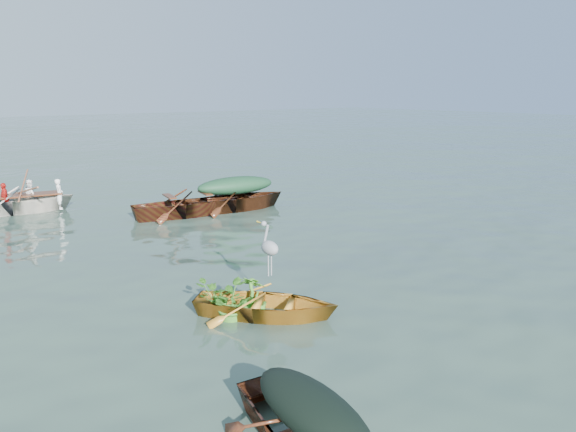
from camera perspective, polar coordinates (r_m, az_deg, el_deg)
name	(u,v)px	position (r m, az deg, el deg)	size (l,w,h in m)	color
ground	(330,266)	(11.48, 4.31, -5.11)	(140.00, 140.00, 0.00)	#395043
yellow_dinghy	(266,316)	(9.04, -2.24, -10.15)	(1.23, 2.85, 0.75)	#B47A23
green_tarp_boat	(236,210)	(16.72, -5.29, 0.60)	(1.36, 4.36, 1.02)	#43220F
open_wooden_boat	(188,216)	(16.14, -10.09, 0.01)	(1.34, 4.32, 1.00)	#4F3013
rowed_boat	(20,213)	(18.03, -25.59, 0.28)	(1.27, 4.23, 1.00)	white
dark_tarp_cover	(312,403)	(5.70, 2.43, -18.45)	(0.64, 1.71, 0.40)	black
green_tarp_cover	(236,185)	(16.57, -5.35, 3.20)	(0.75, 2.40, 0.52)	#183B26
thwart_benches	(188,198)	(16.04, -10.16, 1.83)	(0.81, 2.16, 0.04)	#452010
heron	(270,256)	(9.28, -1.86, -4.07)	(0.28, 0.40, 0.92)	#92949A
dinghy_weeds	(232,273)	(8.96, -5.70, -5.83)	(0.70, 0.90, 0.60)	#2D701D
rowers	(17,183)	(17.88, -25.86, 3.03)	(1.14, 2.96, 0.76)	white
oars	(18,195)	(17.93, -25.75, 1.93)	(2.60, 0.60, 0.06)	brown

